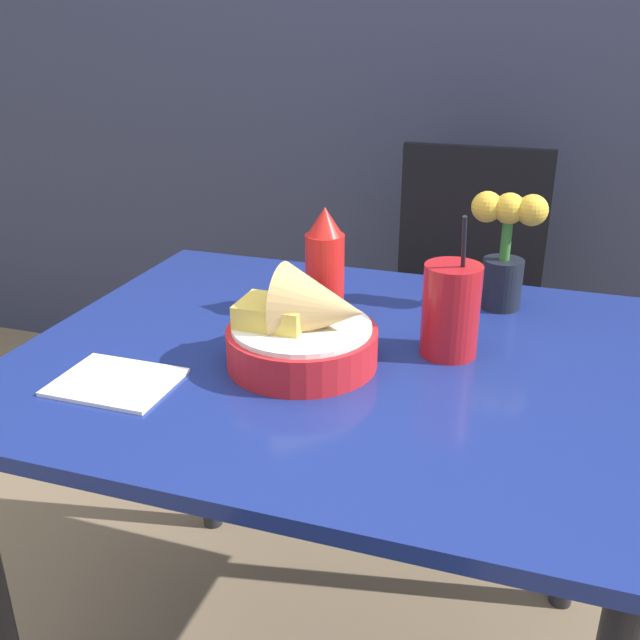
# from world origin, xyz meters

# --- Properties ---
(dining_table) EXTENTS (1.00, 0.84, 0.73)m
(dining_table) POSITION_xyz_m (0.00, 0.00, 0.62)
(dining_table) COLOR navy
(dining_table) RESTS_ON ground_plane
(chair_far_window) EXTENTS (0.40, 0.40, 0.92)m
(chair_far_window) POSITION_xyz_m (0.11, 0.86, 0.54)
(chair_far_window) COLOR black
(chair_far_window) RESTS_ON ground_plane
(food_basket) EXTENTS (0.23, 0.23, 0.16)m
(food_basket) POSITION_xyz_m (-0.02, -0.06, 0.79)
(food_basket) COLOR red
(food_basket) RESTS_ON dining_table
(ketchup_bottle) EXTENTS (0.07, 0.07, 0.20)m
(ketchup_bottle) POSITION_xyz_m (-0.06, 0.15, 0.83)
(ketchup_bottle) COLOR red
(ketchup_bottle) RESTS_ON dining_table
(drink_cup) EXTENTS (0.09, 0.09, 0.24)m
(drink_cup) POSITION_xyz_m (0.18, 0.05, 0.80)
(drink_cup) COLOR red
(drink_cup) RESTS_ON dining_table
(flower_vase) EXTENTS (0.13, 0.07, 0.22)m
(flower_vase) POSITION_xyz_m (0.24, 0.28, 0.85)
(flower_vase) COLOR black
(flower_vase) RESTS_ON dining_table
(napkin) EXTENTS (0.17, 0.14, 0.01)m
(napkin) POSITION_xyz_m (-0.27, -0.21, 0.73)
(napkin) COLOR white
(napkin) RESTS_ON dining_table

